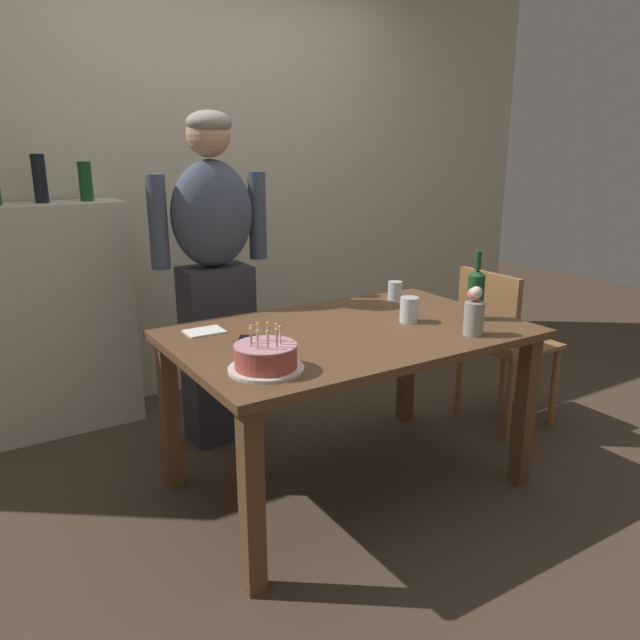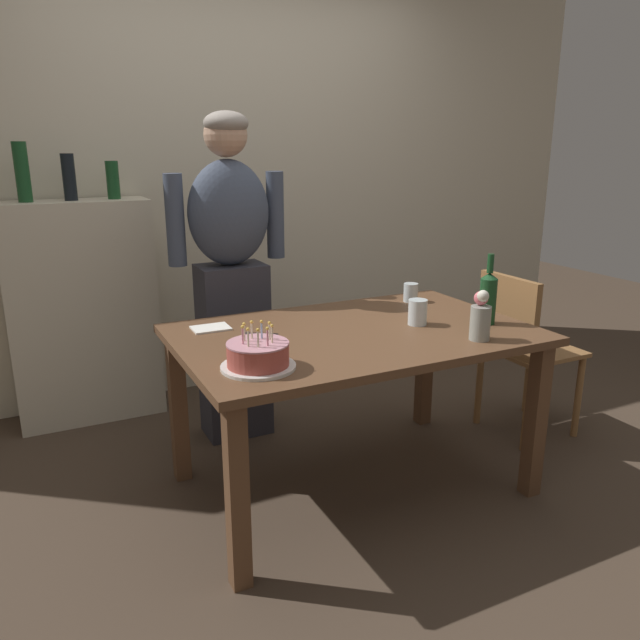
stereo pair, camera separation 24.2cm
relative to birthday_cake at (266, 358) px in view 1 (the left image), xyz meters
The scene contains 13 objects.
ground_plane 0.98m from the birthday_cake, 25.02° to the left, with size 10.00×10.00×0.00m, color #47382B.
back_wall 1.94m from the birthday_cake, 73.55° to the left, with size 5.20×0.10×2.60m, color beige.
dining_table 0.60m from the birthday_cake, 25.02° to the left, with size 1.50×0.96×0.74m.
birthday_cake is the anchor object (origin of this frame).
water_glass_near 1.18m from the birthday_cake, 28.65° to the left, with size 0.07×0.07×0.09m, color silver.
water_glass_far 0.85m from the birthday_cake, 14.12° to the left, with size 0.08×0.08×0.11m, color silver.
wine_bottle 1.12m from the birthday_cake, ahead, with size 0.07×0.07×0.31m.
cell_phone 0.37m from the birthday_cake, 68.44° to the left, with size 0.14×0.07×0.01m, color black.
napkin_stack 0.55m from the birthday_cake, 91.25° to the left, with size 0.16×0.12×0.01m, color white.
flower_vase 0.93m from the birthday_cake, ahead, with size 0.08×0.09×0.21m.
person_man_bearded 1.04m from the birthday_cake, 76.66° to the left, with size 0.61×0.27×1.66m.
dining_chair 1.63m from the birthday_cake, 11.96° to the left, with size 0.42×0.42×0.87m.
shelf_cabinet 1.64m from the birthday_cake, 105.35° to the left, with size 0.77×0.30×1.52m.
Camera 1 is at (-1.46, -2.07, 1.51)m, focal length 34.61 mm.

